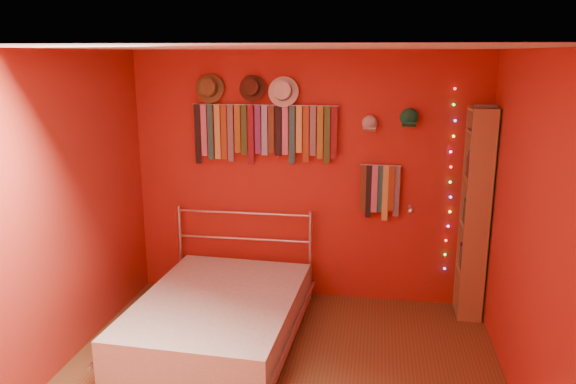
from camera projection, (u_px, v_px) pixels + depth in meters
The scene contains 15 objects.
back_wall at pixel (306, 178), 5.62m from camera, with size 3.50×0.02×2.50m, color #B02D1C.
right_wall at pixel (537, 244), 3.67m from camera, with size 0.02×3.50×2.50m, color #B02D1C.
left_wall at pixel (45, 220), 4.21m from camera, with size 0.02×3.50×2.50m, color #B02D1C.
ceiling at pixel (273, 48), 3.64m from camera, with size 3.50×3.50×0.02m, color white.
tie_rack at pixel (263, 131), 5.50m from camera, with size 1.45×0.03×0.60m.
small_tie_rack at pixel (380, 189), 5.46m from camera, with size 0.40×0.03×0.55m.
fedora_olive at pixel (209, 88), 5.46m from camera, with size 0.29×0.15×0.28m.
fedora_brown at pixel (252, 88), 5.39m from camera, with size 0.26×0.14×0.25m.
fedora_white at pixel (283, 91), 5.35m from camera, with size 0.29×0.16×0.29m.
cap_white at pixel (370, 123), 5.33m from camera, with size 0.16×0.20×0.16m.
cap_green at pixel (409, 118), 5.26m from camera, with size 0.18×0.22×0.18m.
fairy_lights at pixel (450, 182), 5.36m from camera, with size 0.06×0.02×1.79m.
reading_lamp at pixel (411, 210), 5.31m from camera, with size 0.06×0.27×0.08m.
bookshelf at pixel (480, 214), 5.21m from camera, with size 0.25×0.34×2.00m.
bed at pixel (219, 316), 4.92m from camera, with size 1.50×1.97×0.94m.
Camera 1 is at (0.69, -3.69, 2.47)m, focal length 35.00 mm.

